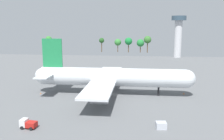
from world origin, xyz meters
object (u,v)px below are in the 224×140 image
at_px(cargo_container_fore, 161,125).
at_px(safety_cone_tail, 41,93).
at_px(catering_truck, 28,124).
at_px(safety_cone_nose, 184,93).
at_px(control_tower, 178,33).
at_px(pushback_tractor, 131,76).
at_px(cargo_airplane, 112,77).

xyz_separation_m(cargo_container_fore, safety_cone_tail, (-42.80, 26.56, -0.56)).
height_order(catering_truck, safety_cone_nose, catering_truck).
height_order(catering_truck, control_tower, control_tower).
relative_size(pushback_tractor, catering_truck, 1.20).
bearing_deg(cargo_airplane, cargo_container_fore, -61.46).
bearing_deg(catering_truck, cargo_container_fore, 6.04).
relative_size(cargo_airplane, safety_cone_tail, 105.12).
relative_size(catering_truck, safety_cone_tail, 7.39).
bearing_deg(cargo_airplane, catering_truck, -118.60).
relative_size(cargo_airplane, pushback_tractor, 11.84).
relative_size(catering_truck, safety_cone_nose, 6.54).
xyz_separation_m(catering_truck, cargo_container_fore, (33.43, 3.53, -0.34)).
relative_size(pushback_tractor, safety_cone_nose, 7.86).
distance_m(pushback_tractor, catering_truck, 65.26).
height_order(catering_truck, safety_cone_tail, catering_truck).
bearing_deg(cargo_container_fore, catering_truck, -173.96).
bearing_deg(safety_cone_nose, catering_truck, -141.54).
relative_size(cargo_container_fore, control_tower, 0.08).
height_order(pushback_tractor, catering_truck, catering_truck).
xyz_separation_m(cargo_container_fore, control_tower, (26.21, 144.32, 19.38)).
bearing_deg(control_tower, safety_cone_tail, -120.37).
height_order(pushback_tractor, cargo_container_fore, pushback_tractor).
bearing_deg(safety_cone_tail, catering_truck, -72.70).
distance_m(catering_truck, safety_cone_nose, 57.29).
bearing_deg(control_tower, safety_cone_nose, -97.50).
height_order(safety_cone_nose, safety_cone_tail, safety_cone_nose).
xyz_separation_m(safety_cone_tail, control_tower, (69.01, 117.76, 19.94)).
height_order(cargo_airplane, catering_truck, cargo_airplane).
bearing_deg(catering_truck, safety_cone_tail, 107.30).
height_order(cargo_container_fore, control_tower, control_tower).
bearing_deg(safety_cone_nose, control_tower, 82.50).
bearing_deg(cargo_airplane, pushback_tractor, 77.76).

